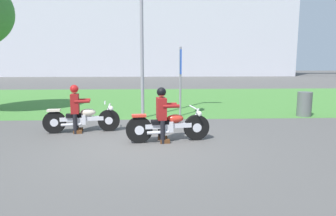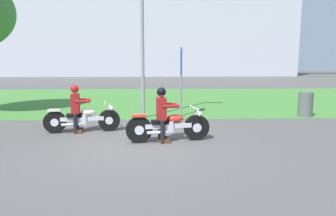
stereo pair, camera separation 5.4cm
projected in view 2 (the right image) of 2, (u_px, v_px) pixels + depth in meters
name	position (u px, v px, depth m)	size (l,w,h in m)	color
ground	(137.00, 147.00, 7.44)	(120.00, 120.00, 0.00)	#565451
grass_verge	(148.00, 99.00, 16.84)	(60.00, 12.00, 0.01)	#478438
stadium_facade	(119.00, 25.00, 43.86)	(49.67, 8.00, 14.47)	silver
motorcycle_lead	(169.00, 126.00, 7.88)	(2.19, 0.69, 0.90)	black
rider_lead	(162.00, 110.00, 7.79)	(0.59, 0.51, 1.42)	black
motorcycle_follow	(83.00, 119.00, 8.94)	(2.19, 0.69, 0.88)	black
rider_follow	(76.00, 105.00, 8.85)	(0.59, 0.51, 1.40)	black
streetlight_pole	(145.00, 8.00, 10.63)	(0.96, 0.20, 6.33)	gray
trash_can	(305.00, 104.00, 11.48)	(0.53, 0.53, 0.93)	#595E5B
sign_banner	(181.00, 71.00, 11.38)	(0.08, 0.60, 2.60)	gray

